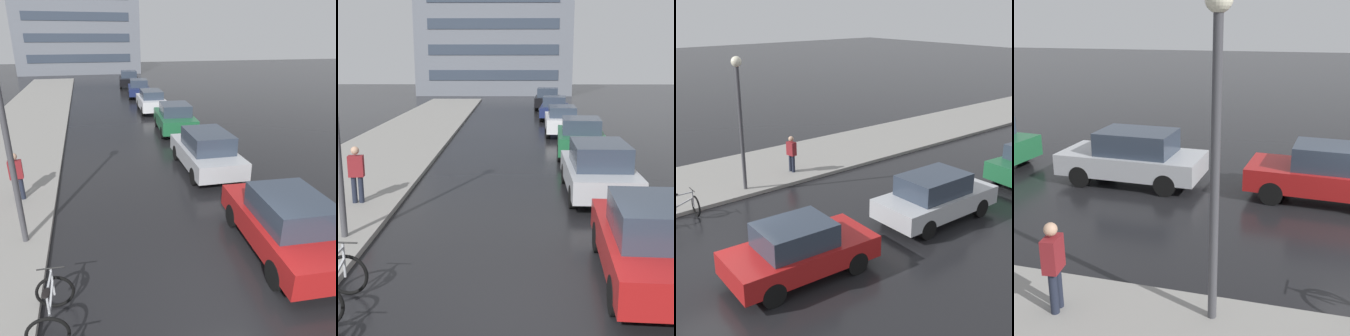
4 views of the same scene
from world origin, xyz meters
TOP-DOWN VIEW (x-y plane):
  - ground_plane at (0.00, 0.00)m, footprint 140.00×140.00m
  - sidewalk_kerb at (-6.00, 10.00)m, footprint 4.80×60.00m
  - bicycle_second at (-3.31, 0.24)m, footprint 0.79×1.10m
  - car_red at (2.08, 1.34)m, footprint 2.09×4.16m
  - car_silver at (2.06, 6.88)m, footprint 1.99×4.34m
  - pedestrian at (-4.69, 5.61)m, footprint 0.43×0.29m
  - streetlamp at (-4.18, 3.10)m, footprint 0.39×0.39m

SIDE VIEW (x-z plane):
  - ground_plane at x=0.00m, z-range 0.00..0.00m
  - sidewalk_kerb at x=-6.00m, z-range 0.00..0.14m
  - bicycle_second at x=-3.31m, z-range -0.09..0.91m
  - car_red at x=2.08m, z-range 0.00..1.56m
  - car_silver at x=2.06m, z-range 0.00..1.63m
  - pedestrian at x=-4.69m, z-range 0.11..1.81m
  - streetlamp at x=-4.18m, z-range 0.79..5.97m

